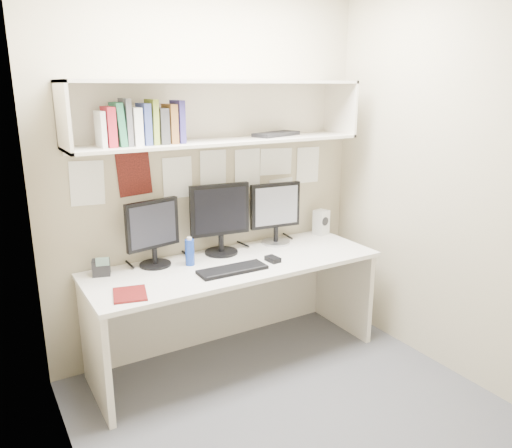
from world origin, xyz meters
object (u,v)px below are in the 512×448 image
desk (235,311)px  speaker (321,222)px  keyboard (232,270)px  maroon_notebook (130,294)px  monitor_right (275,211)px  monitor_left (153,230)px  monitor_center (220,216)px  desk_phone (101,267)px

desk → speaker: (0.91, 0.23, 0.46)m
desk → keyboard: keyboard is taller
maroon_notebook → monitor_right: bearing=31.8°
desk → monitor_left: 0.81m
monitor_center → desk_phone: size_ratio=3.83×
monitor_right → monitor_left: bearing=-173.9°
monitor_right → desk_phone: bearing=-173.8°
monitor_left → desk_phone: monitor_left is taller
monitor_left → desk: bearing=-35.9°
monitor_right → desk_phone: monitor_right is taller
desk_phone → monitor_center: bearing=16.6°
desk → keyboard: (-0.10, -0.15, 0.37)m
speaker → maroon_notebook: (-1.69, -0.41, -0.09)m
monitor_left → monitor_right: size_ratio=0.96×
monitor_left → monitor_center: (0.49, -0.00, 0.03)m
maroon_notebook → monitor_left: bearing=67.9°
keyboard → maroon_notebook: 0.68m
desk → maroon_notebook: 0.88m
monitor_right → desk: bearing=-148.8°
monitor_center → maroon_notebook: 0.92m
monitor_right → desk_phone: (-1.31, -0.00, -0.20)m
desk → desk_phone: size_ratio=15.28×
monitor_right → keyboard: size_ratio=1.02×
speaker → maroon_notebook: size_ratio=0.88×
monitor_right → desk_phone: size_ratio=3.52×
desk_phone → monitor_right: bearing=16.5°
monitor_right → keyboard: 0.72m
speaker → desk_phone: bearing=168.7°
monitor_left → desk_phone: (-0.35, -0.00, -0.19)m
desk → monitor_right: (0.47, 0.22, 0.62)m
monitor_center → speaker: monitor_center is taller
monitor_left → speaker: bearing=-11.3°
monitor_left → desk_phone: bearing=168.6°
monitor_left → monitor_right: (0.96, -0.00, 0.01)m
monitor_center → keyboard: 0.46m
monitor_left → speaker: 1.41m
maroon_notebook → desk_phone: desk_phone is taller
monitor_left → speaker: size_ratio=2.24×
keyboard → maroon_notebook: (-0.68, -0.04, -0.00)m
desk → monitor_center: bearing=88.7°
keyboard → speaker: speaker is taller
monitor_right → keyboard: monitor_right is taller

